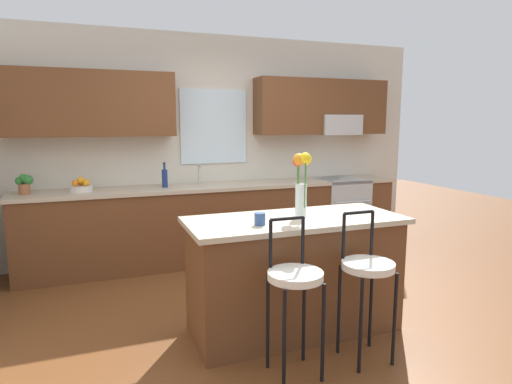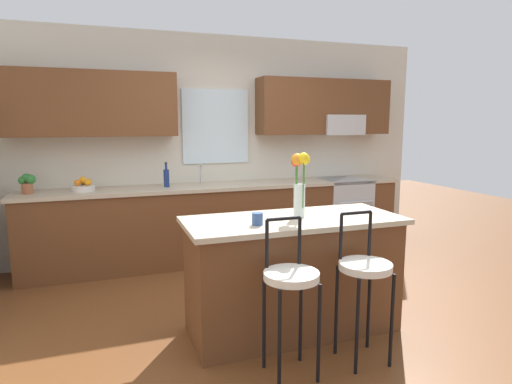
{
  "view_description": "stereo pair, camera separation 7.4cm",
  "coord_description": "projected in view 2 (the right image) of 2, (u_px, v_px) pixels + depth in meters",
  "views": [
    {
      "loc": [
        -1.4,
        -3.25,
        1.65
      ],
      "look_at": [
        0.02,
        0.55,
        1.0
      ],
      "focal_mm": 30.39,
      "sensor_mm": 36.0,
      "label": 1
    },
    {
      "loc": [
        -1.33,
        -3.27,
        1.65
      ],
      "look_at": [
        0.02,
        0.55,
        1.0
      ],
      "focal_mm": 30.39,
      "sensor_mm": 36.0,
      "label": 2
    }
  ],
  "objects": [
    {
      "name": "fruit_bowl_oranges",
      "position": [
        83.0,
        186.0,
        4.67
      ],
      "size": [
        0.24,
        0.24,
        0.16
      ],
      "color": "silver",
      "rests_on": "counter_run"
    },
    {
      "name": "potted_plant_small",
      "position": [
        27.0,
        183.0,
        4.48
      ],
      "size": [
        0.17,
        0.12,
        0.21
      ],
      "color": "#9E5B3D",
      "rests_on": "counter_run"
    },
    {
      "name": "ground_plane",
      "position": [
        275.0,
        316.0,
        3.75
      ],
      "size": [
        14.0,
        14.0,
        0.0
      ],
      "primitive_type": "plane",
      "color": "brown"
    },
    {
      "name": "kitchen_island",
      "position": [
        293.0,
        274.0,
        3.43
      ],
      "size": [
        1.7,
        0.73,
        0.92
      ],
      "color": "brown",
      "rests_on": "ground"
    },
    {
      "name": "bottle_olive_oil",
      "position": [
        166.0,
        177.0,
        4.95
      ],
      "size": [
        0.06,
        0.06,
        0.28
      ],
      "color": "navy",
      "rests_on": "counter_run"
    },
    {
      "name": "sink_faucet",
      "position": [
        201.0,
        172.0,
        5.22
      ],
      "size": [
        0.02,
        0.13,
        0.23
      ],
      "color": "#B7BABC",
      "rests_on": "counter_run"
    },
    {
      "name": "mug_ceramic",
      "position": [
        257.0,
        219.0,
        3.12
      ],
      "size": [
        0.08,
        0.08,
        0.09
      ],
      "primitive_type": "cylinder",
      "color": "#33518C",
      "rests_on": "kitchen_island"
    },
    {
      "name": "bar_stool_middle",
      "position": [
        364.0,
        273.0,
        2.96
      ],
      "size": [
        0.36,
        0.36,
        1.04
      ],
      "color": "black",
      "rests_on": "ground"
    },
    {
      "name": "counter_run",
      "position": [
        223.0,
        221.0,
        5.25
      ],
      "size": [
        4.56,
        0.64,
        0.92
      ],
      "color": "brown",
      "rests_on": "ground"
    },
    {
      "name": "bar_stool_near",
      "position": [
        291.0,
        283.0,
        2.78
      ],
      "size": [
        0.36,
        0.36,
        1.04
      ],
      "color": "black",
      "rests_on": "ground"
    },
    {
      "name": "flower_vase",
      "position": [
        300.0,
        178.0,
        3.35
      ],
      "size": [
        0.15,
        0.17,
        0.51
      ],
      "color": "silver",
      "rests_on": "kitchen_island"
    },
    {
      "name": "oven_range",
      "position": [
        342.0,
        213.0,
        5.77
      ],
      "size": [
        0.6,
        0.64,
        0.92
      ],
      "color": "#B7BABC",
      "rests_on": "ground"
    },
    {
      "name": "back_wall_assembly",
      "position": [
        218.0,
        134.0,
        5.36
      ],
      "size": [
        5.6,
        0.5,
        2.7
      ],
      "color": "beige",
      "rests_on": "ground"
    }
  ]
}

